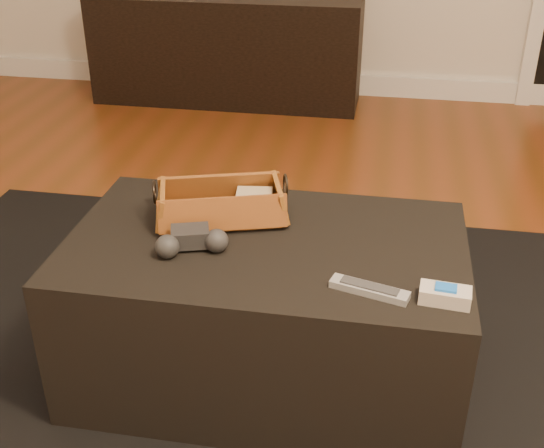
% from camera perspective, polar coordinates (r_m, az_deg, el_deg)
% --- Properties ---
extents(floor, '(5.00, 5.50, 0.01)m').
position_cam_1_polar(floor, '(1.82, 4.53, -16.75)').
color(floor, brown).
rests_on(floor, ground).
extents(baseboard, '(5.00, 0.04, 0.12)m').
position_cam_1_polar(baseboard, '(4.19, 8.60, 11.38)').
color(baseboard, white).
rests_on(baseboard, floor).
extents(media_cabinet, '(1.51, 0.45, 0.59)m').
position_cam_1_polar(media_cabinet, '(4.02, -3.75, 14.40)').
color(media_cabinet, black).
rests_on(media_cabinet, floor).
extents(area_rug, '(2.60, 2.00, 0.01)m').
position_cam_1_polar(area_rug, '(1.92, -0.76, -13.21)').
color(area_rug, black).
rests_on(area_rug, floor).
extents(ottoman, '(1.00, 0.60, 0.42)m').
position_cam_1_polar(ottoman, '(1.82, -0.51, -7.11)').
color(ottoman, black).
rests_on(ottoman, area_rug).
extents(tv_remote, '(0.18, 0.11, 0.02)m').
position_cam_1_polar(tv_remote, '(1.79, -4.76, 0.80)').
color(tv_remote, black).
rests_on(tv_remote, wicker_basket).
extents(cloth_bundle, '(0.10, 0.08, 0.05)m').
position_cam_1_polar(cloth_bundle, '(1.82, -1.48, 2.02)').
color(cloth_bundle, tan).
rests_on(cloth_bundle, wicker_basket).
extents(wicker_basket, '(0.38, 0.27, 0.12)m').
position_cam_1_polar(wicker_basket, '(1.79, -4.26, 1.56)').
color(wicker_basket, '#9B5123').
rests_on(wicker_basket, ottoman).
extents(game_controller, '(0.19, 0.14, 0.06)m').
position_cam_1_polar(game_controller, '(1.66, -6.76, -1.40)').
color(game_controller, '#232325').
rests_on(game_controller, ottoman).
extents(silver_remote, '(0.18, 0.09, 0.02)m').
position_cam_1_polar(silver_remote, '(1.52, 8.15, -5.42)').
color(silver_remote, '#A5A6AC').
rests_on(silver_remote, ottoman).
extents(cream_gadget, '(0.11, 0.07, 0.04)m').
position_cam_1_polar(cream_gadget, '(1.52, 14.27, -5.77)').
color(cream_gadget, beige).
rests_on(cream_gadget, ottoman).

